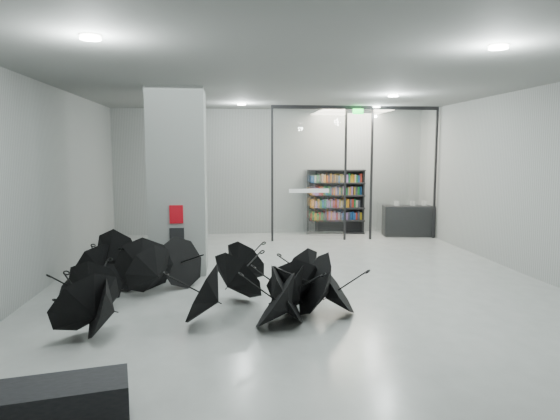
{
  "coord_description": "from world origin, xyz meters",
  "views": [
    {
      "loc": [
        -1.45,
        -9.21,
        2.65
      ],
      "look_at": [
        -0.3,
        1.5,
        1.4
      ],
      "focal_mm": 32.17,
      "sensor_mm": 36.0,
      "label": 1
    }
  ],
  "objects": [
    {
      "name": "room",
      "position": [
        0.0,
        0.0,
        2.84
      ],
      "size": [
        14.0,
        14.02,
        4.01
      ],
      "color": "gray",
      "rests_on": "ground"
    },
    {
      "name": "column",
      "position": [
        -2.5,
        2.0,
        2.0
      ],
      "size": [
        1.2,
        1.2,
        4.0
      ],
      "primitive_type": "cube",
      "color": "slate",
      "rests_on": "ground"
    },
    {
      "name": "fire_cabinet",
      "position": [
        -2.5,
        1.38,
        1.35
      ],
      "size": [
        0.28,
        0.04,
        0.38
      ],
      "primitive_type": "cube",
      "color": "#A50A07",
      "rests_on": "column"
    },
    {
      "name": "info_panel",
      "position": [
        -2.5,
        1.38,
        0.85
      ],
      "size": [
        0.3,
        0.03,
        0.42
      ],
      "primitive_type": "cube",
      "color": "black",
      "rests_on": "column"
    },
    {
      "name": "exit_sign",
      "position": [
        2.4,
        5.3,
        3.82
      ],
      "size": [
        0.3,
        0.06,
        0.15
      ],
      "primitive_type": "cube",
      "color": "#0CE533",
      "rests_on": "room"
    },
    {
      "name": "glass_partition",
      "position": [
        2.39,
        5.5,
        2.18
      ],
      "size": [
        5.06,
        0.08,
        4.0
      ],
      "color": "silver",
      "rests_on": "ground"
    },
    {
      "name": "bench",
      "position": [
        -3.12,
        -4.43,
        0.22
      ],
      "size": [
        1.46,
        0.86,
        0.44
      ],
      "primitive_type": "cube",
      "rotation": [
        0.0,
        0.0,
        0.21
      ],
      "color": "black",
      "rests_on": "ground"
    },
    {
      "name": "bookshelf",
      "position": [
        2.09,
        6.75,
        1.04
      ],
      "size": [
        1.92,
        0.67,
        2.08
      ],
      "primitive_type": null,
      "rotation": [
        0.0,
        0.0,
        -0.16
      ],
      "color": "black",
      "rests_on": "ground"
    },
    {
      "name": "shop_counter",
      "position": [
        4.3,
        6.0,
        0.48
      ],
      "size": [
        1.68,
        0.85,
        0.96
      ],
      "primitive_type": "cube",
      "rotation": [
        0.0,
        0.0,
        -0.13
      ],
      "color": "black",
      "rests_on": "ground"
    },
    {
      "name": "umbrella_cluster",
      "position": [
        -1.98,
        -0.7,
        0.32
      ],
      "size": [
        5.38,
        4.37,
        1.31
      ],
      "color": "black",
      "rests_on": "ground"
    }
  ]
}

